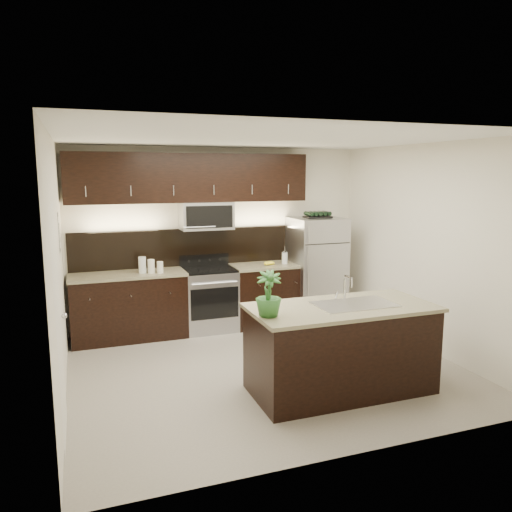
# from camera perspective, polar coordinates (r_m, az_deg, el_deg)

# --- Properties ---
(ground) EXTENTS (4.50, 4.50, 0.00)m
(ground) POSITION_cam_1_polar(r_m,az_deg,el_deg) (6.15, 1.09, -12.67)
(ground) COLOR gray
(ground) RESTS_ON ground
(room_walls) EXTENTS (4.52, 4.02, 2.71)m
(room_walls) POSITION_cam_1_polar(r_m,az_deg,el_deg) (5.66, 0.22, 3.15)
(room_walls) COLOR silver
(room_walls) RESTS_ON ground
(counter_run) EXTENTS (3.51, 0.65, 0.94)m
(counter_run) POSITION_cam_1_polar(r_m,az_deg,el_deg) (7.42, -6.90, -5.03)
(counter_run) COLOR black
(counter_run) RESTS_ON ground
(upper_fixtures) EXTENTS (3.49, 0.40, 1.66)m
(upper_fixtures) POSITION_cam_1_polar(r_m,az_deg,el_deg) (7.34, -7.22, 7.99)
(upper_fixtures) COLOR black
(upper_fixtures) RESTS_ON counter_run
(island) EXTENTS (1.96, 0.96, 0.94)m
(island) POSITION_cam_1_polar(r_m,az_deg,el_deg) (5.48, 9.65, -10.35)
(island) COLOR black
(island) RESTS_ON ground
(sink_faucet) EXTENTS (0.84, 0.50, 0.28)m
(sink_faucet) POSITION_cam_1_polar(r_m,az_deg,el_deg) (5.42, 11.13, -5.26)
(sink_faucet) COLOR silver
(sink_faucet) RESTS_ON island
(refrigerator) EXTENTS (0.79, 0.71, 1.63)m
(refrigerator) POSITION_cam_1_polar(r_m,az_deg,el_deg) (7.94, 6.93, -1.53)
(refrigerator) COLOR #B2B2B7
(refrigerator) RESTS_ON ground
(wine_rack) EXTENTS (0.40, 0.25, 0.10)m
(wine_rack) POSITION_cam_1_polar(r_m,az_deg,el_deg) (7.82, 7.05, 4.67)
(wine_rack) COLOR black
(wine_rack) RESTS_ON refrigerator
(plant) EXTENTS (0.30, 0.30, 0.45)m
(plant) POSITION_cam_1_polar(r_m,az_deg,el_deg) (4.84, 1.44, -4.34)
(plant) COLOR #2A5E25
(plant) RESTS_ON island
(canisters) EXTENTS (0.33, 0.18, 0.23)m
(canisters) POSITION_cam_1_polar(r_m,az_deg,el_deg) (7.11, -12.13, -1.11)
(canisters) COLOR silver
(canisters) RESTS_ON counter_run
(french_press) EXTENTS (0.09, 0.09, 0.27)m
(french_press) POSITION_cam_1_polar(r_m,az_deg,el_deg) (7.68, 3.29, -0.15)
(french_press) COLOR silver
(french_press) RESTS_ON counter_run
(bananas) EXTENTS (0.21, 0.18, 0.06)m
(bananas) POSITION_cam_1_polar(r_m,az_deg,el_deg) (7.55, 1.12, -0.85)
(bananas) COLOR yellow
(bananas) RESTS_ON counter_run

